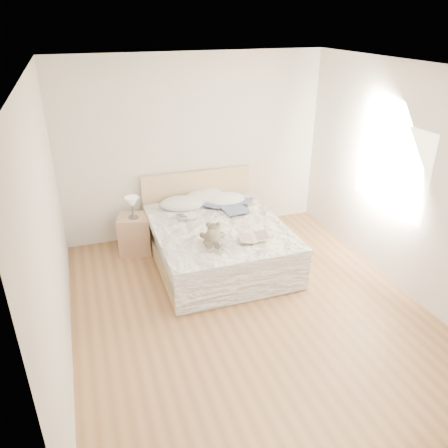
% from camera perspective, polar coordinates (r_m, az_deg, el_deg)
% --- Properties ---
extents(floor, '(4.00, 4.50, 0.00)m').
position_cam_1_polar(floor, '(5.29, 3.14, -10.88)').
color(floor, brown).
rests_on(floor, ground).
extents(ceiling, '(4.00, 4.50, 0.00)m').
position_cam_1_polar(ceiling, '(4.27, 4.05, 19.57)').
color(ceiling, white).
rests_on(ceiling, ground).
extents(wall_back, '(4.00, 0.02, 2.70)m').
position_cam_1_polar(wall_back, '(6.63, -3.88, 9.93)').
color(wall_back, silver).
rests_on(wall_back, ground).
extents(wall_front, '(4.00, 0.02, 2.70)m').
position_cam_1_polar(wall_front, '(2.96, 20.63, -13.97)').
color(wall_front, silver).
rests_on(wall_front, ground).
extents(wall_left, '(0.02, 4.50, 2.70)m').
position_cam_1_polar(wall_left, '(4.33, -21.81, -0.88)').
color(wall_left, silver).
rests_on(wall_left, ground).
extents(wall_right, '(0.02, 4.50, 2.70)m').
position_cam_1_polar(wall_right, '(5.64, 22.78, 5.05)').
color(wall_right, silver).
rests_on(wall_right, ground).
extents(window, '(0.02, 1.30, 1.10)m').
position_cam_1_polar(window, '(5.82, 20.99, 7.00)').
color(window, white).
rests_on(window, wall_right).
extents(bed, '(1.72, 2.14, 1.00)m').
position_cam_1_polar(bed, '(6.08, -0.95, -2.19)').
color(bed, tan).
rests_on(bed, floor).
extents(nightstand, '(0.53, 0.50, 0.56)m').
position_cam_1_polar(nightstand, '(6.44, -11.51, -1.30)').
color(nightstand, tan).
rests_on(nightstand, floor).
extents(table_lamp, '(0.24, 0.24, 0.31)m').
position_cam_1_polar(table_lamp, '(6.20, -11.90, 2.70)').
color(table_lamp, '#4B4541').
rests_on(table_lamp, nightstand).
extents(pillow_left, '(0.74, 0.61, 0.19)m').
position_cam_1_polar(pillow_left, '(6.44, -5.56, 2.67)').
color(pillow_left, silver).
rests_on(pillow_left, bed).
extents(pillow_middle, '(0.76, 0.65, 0.19)m').
position_cam_1_polar(pillow_middle, '(6.68, -2.60, 3.66)').
color(pillow_middle, white).
rests_on(pillow_middle, bed).
extents(pillow_right, '(0.63, 0.46, 0.18)m').
position_cam_1_polar(pillow_right, '(6.56, 0.18, 3.25)').
color(pillow_right, white).
rests_on(pillow_right, bed).
extents(blouse, '(0.57, 0.60, 0.02)m').
position_cam_1_polar(blouse, '(6.31, 1.12, 2.17)').
color(blouse, '#414D70').
rests_on(blouse, bed).
extents(photo_book, '(0.32, 0.25, 0.02)m').
position_cam_1_polar(photo_book, '(6.06, -4.89, 1.04)').
color(photo_book, white).
rests_on(photo_book, bed).
extents(childrens_book, '(0.45, 0.34, 0.03)m').
position_cam_1_polar(childrens_book, '(5.48, 3.95, -1.72)').
color(childrens_book, beige).
rests_on(childrens_book, bed).
extents(teddy_bear, '(0.36, 0.44, 0.20)m').
position_cam_1_polar(teddy_bear, '(5.30, -1.51, -2.46)').
color(teddy_bear, brown).
rests_on(teddy_bear, bed).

